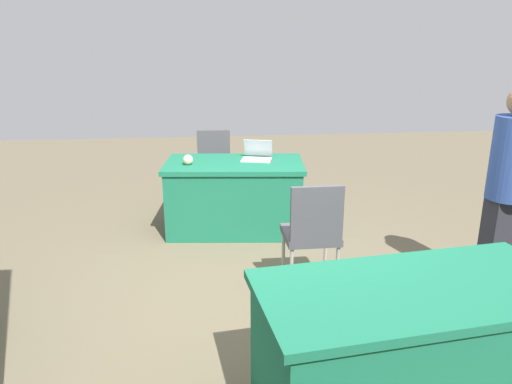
{
  "coord_description": "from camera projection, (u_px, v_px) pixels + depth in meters",
  "views": [
    {
      "loc": [
        0.43,
        3.52,
        2.0
      ],
      "look_at": [
        0.05,
        -0.02,
        0.9
      ],
      "focal_mm": 33.88,
      "sensor_mm": 36.0,
      "label": 1
    }
  ],
  "objects": [
    {
      "name": "ground_plane",
      "position": [
        262.0,
        297.0,
        3.98
      ],
      "size": [
        14.4,
        14.4,
        0.0
      ],
      "primitive_type": "plane",
      "color": "brown"
    },
    {
      "name": "table_foreground",
      "position": [
        235.0,
        196.0,
        5.32
      ],
      "size": [
        1.56,
        0.99,
        0.77
      ],
      "rotation": [
        0.0,
        0.0,
        -0.1
      ],
      "color": "#196647",
      "rests_on": "ground"
    },
    {
      "name": "table_back_left",
      "position": [
        412.0,
        348.0,
        2.66
      ],
      "size": [
        1.81,
        1.02,
        0.77
      ],
      "rotation": [
        0.0,
        0.0,
        0.12
      ],
      "color": "#196647",
      "rests_on": "ground"
    },
    {
      "name": "chair_near_front",
      "position": [
        214.0,
        159.0,
        6.34
      ],
      "size": [
        0.45,
        0.45,
        0.94
      ],
      "rotation": [
        0.0,
        0.0,
        3.12
      ],
      "color": "#9E9993",
      "rests_on": "ground"
    },
    {
      "name": "chair_aisle",
      "position": [
        312.0,
        230.0,
        3.93
      ],
      "size": [
        0.44,
        0.44,
        0.95
      ],
      "rotation": [
        0.0,
        0.0,
        3.15
      ],
      "color": "#9E9993",
      "rests_on": "ground"
    },
    {
      "name": "person_presenter",
      "position": [
        510.0,
        183.0,
        3.79
      ],
      "size": [
        0.38,
        0.38,
        1.7
      ],
      "rotation": [
        0.0,
        0.0,
        3.25
      ],
      "color": "#26262D",
      "rests_on": "ground"
    },
    {
      "name": "laptop_silver",
      "position": [
        257.0,
        156.0,
        5.31
      ],
      "size": [
        0.38,
        0.36,
        0.21
      ],
      "rotation": [
        0.0,
        0.0,
        -0.24
      ],
      "color": "silver",
      "rests_on": "table_foreground"
    },
    {
      "name": "yarn_ball",
      "position": [
        188.0,
        160.0,
        5.08
      ],
      "size": [
        0.11,
        0.11,
        0.11
      ],
      "primitive_type": "sphere",
      "color": "beige",
      "rests_on": "table_foreground"
    },
    {
      "name": "scissors_red",
      "position": [
        270.0,
        159.0,
        5.31
      ],
      "size": [
        0.04,
        0.18,
        0.01
      ],
      "primitive_type": "cube",
      "rotation": [
        0.0,
        0.0,
        1.55
      ],
      "color": "red",
      "rests_on": "table_foreground"
    }
  ]
}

